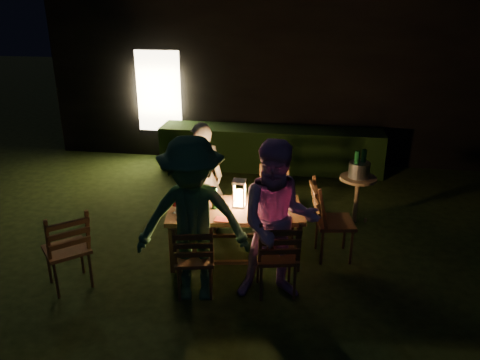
# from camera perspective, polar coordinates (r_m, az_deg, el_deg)

# --- Properties ---
(garden_envelope) EXTENTS (40.00, 40.00, 3.20)m
(garden_envelope) POSITION_cam_1_polar(r_m,az_deg,el_deg) (11.06, 7.62, 13.27)
(garden_envelope) COLOR black
(garden_envelope) RESTS_ON ground
(dining_table) EXTENTS (1.76, 1.08, 0.69)m
(dining_table) POSITION_cam_1_polar(r_m,az_deg,el_deg) (5.80, -0.59, -4.08)
(dining_table) COLOR #50311A
(dining_table) RESTS_ON ground
(chair_near_left) EXTENTS (0.50, 0.53, 0.95)m
(chair_near_left) POSITION_cam_1_polar(r_m,az_deg,el_deg) (5.30, -5.48, -10.91)
(chair_near_left) COLOR #50311A
(chair_near_left) RESTS_ON ground
(chair_near_right) EXTENTS (0.54, 0.57, 1.01)m
(chair_near_right) POSITION_cam_1_polar(r_m,az_deg,el_deg) (5.29, 4.45, -10.70)
(chair_near_right) COLOR #50311A
(chair_near_right) RESTS_ON ground
(chair_far_left) EXTENTS (0.49, 0.51, 0.93)m
(chair_far_left) POSITION_cam_1_polar(r_m,az_deg,el_deg) (6.65, -4.51, -3.86)
(chair_far_left) COLOR #50311A
(chair_far_left) RESTS_ON ground
(chair_far_right) EXTENTS (0.47, 0.50, 0.94)m
(chair_far_right) POSITION_cam_1_polar(r_m,az_deg,el_deg) (6.66, 4.13, -3.76)
(chair_far_right) COLOR #50311A
(chair_far_right) RESTS_ON ground
(chair_end) EXTENTS (0.58, 0.55, 1.06)m
(chair_end) POSITION_cam_1_polar(r_m,az_deg,el_deg) (6.06, 11.18, -6.45)
(chair_end) COLOR #50311A
(chair_end) RESTS_ON ground
(chair_spare) EXTENTS (0.67, 0.67, 1.03)m
(chair_spare) POSITION_cam_1_polar(r_m,az_deg,el_deg) (5.71, -20.12, -9.41)
(chair_spare) COLOR #50311A
(chair_spare) RESTS_ON ground
(person_house_side) EXTENTS (0.63, 0.47, 1.57)m
(person_house_side) POSITION_cam_1_polar(r_m,az_deg,el_deg) (6.50, -4.61, 0.35)
(person_house_side) COLOR beige
(person_house_side) RESTS_ON ground
(person_opp_right) EXTENTS (0.98, 0.82, 1.80)m
(person_opp_right) POSITION_cam_1_polar(r_m,az_deg,el_deg) (4.96, 4.68, -5.17)
(person_opp_right) COLOR #E09ADB
(person_opp_right) RESTS_ON ground
(person_opp_left) EXTENTS (1.29, 0.87, 1.84)m
(person_opp_left) POSITION_cam_1_polar(r_m,az_deg,el_deg) (4.95, -5.79, -5.00)
(person_opp_left) COLOR #356B43
(person_opp_left) RESTS_ON ground
(lantern) EXTENTS (0.16, 0.16, 0.35)m
(lantern) POSITION_cam_1_polar(r_m,az_deg,el_deg) (5.75, -0.11, -1.83)
(lantern) COLOR white
(lantern) RESTS_ON dining_table
(plate_far_left) EXTENTS (0.25, 0.25, 0.01)m
(plate_far_left) POSITION_cam_1_polar(r_m,az_deg,el_deg) (5.99, -5.88, -2.54)
(plate_far_left) COLOR white
(plate_far_left) RESTS_ON dining_table
(plate_near_left) EXTENTS (0.25, 0.25, 0.01)m
(plate_near_left) POSITION_cam_1_polar(r_m,az_deg,el_deg) (5.59, -6.24, -4.37)
(plate_near_left) COLOR white
(plate_near_left) RESTS_ON dining_table
(plate_far_right) EXTENTS (0.25, 0.25, 0.01)m
(plate_far_right) POSITION_cam_1_polar(r_m,az_deg,el_deg) (5.99, 3.71, -2.48)
(plate_far_right) COLOR white
(plate_far_right) RESTS_ON dining_table
(plate_near_right) EXTENTS (0.25, 0.25, 0.01)m
(plate_near_right) POSITION_cam_1_polar(r_m,az_deg,el_deg) (5.59, 4.05, -4.31)
(plate_near_right) COLOR white
(plate_near_right) RESTS_ON dining_table
(wineglass_a) EXTENTS (0.06, 0.06, 0.18)m
(wineglass_a) POSITION_cam_1_polar(r_m,az_deg,el_deg) (6.00, -3.48, -1.59)
(wineglass_a) COLOR #59070F
(wineglass_a) RESTS_ON dining_table
(wineglass_b) EXTENTS (0.06, 0.06, 0.18)m
(wineglass_b) POSITION_cam_1_polar(r_m,az_deg,el_deg) (5.67, -7.90, -3.19)
(wineglass_b) COLOR #59070F
(wineglass_b) RESTS_ON dining_table
(wineglass_c) EXTENTS (0.06, 0.06, 0.18)m
(wineglass_c) POSITION_cam_1_polar(r_m,az_deg,el_deg) (5.49, 2.56, -3.84)
(wineglass_c) COLOR #59070F
(wineglass_c) RESTS_ON dining_table
(wineglass_d) EXTENTS (0.06, 0.06, 0.18)m
(wineglass_d) POSITION_cam_1_polar(r_m,az_deg,el_deg) (5.93, 5.39, -1.91)
(wineglass_d) COLOR #59070F
(wineglass_d) RESTS_ON dining_table
(wineglass_e) EXTENTS (0.06, 0.06, 0.18)m
(wineglass_e) POSITION_cam_1_polar(r_m,az_deg,el_deg) (5.46, -1.63, -3.96)
(wineglass_e) COLOR silver
(wineglass_e) RESTS_ON dining_table
(bottle_table) EXTENTS (0.07, 0.07, 0.28)m
(bottle_table) POSITION_cam_1_polar(r_m,az_deg,el_deg) (5.72, -3.11, -2.21)
(bottle_table) COLOR #0F471E
(bottle_table) RESTS_ON dining_table
(napkin_left) EXTENTS (0.18, 0.14, 0.01)m
(napkin_left) POSITION_cam_1_polar(r_m,az_deg,el_deg) (5.48, -2.15, -4.83)
(napkin_left) COLOR red
(napkin_left) RESTS_ON dining_table
(napkin_right) EXTENTS (0.18, 0.14, 0.01)m
(napkin_right) POSITION_cam_1_polar(r_m,az_deg,el_deg) (5.53, 5.15, -4.67)
(napkin_right) COLOR red
(napkin_right) RESTS_ON dining_table
(phone) EXTENTS (0.14, 0.07, 0.01)m
(phone) POSITION_cam_1_polar(r_m,az_deg,el_deg) (5.53, -7.04, -4.76)
(phone) COLOR black
(phone) RESTS_ON dining_table
(side_table) EXTENTS (0.52, 0.52, 0.71)m
(side_table) POSITION_cam_1_polar(r_m,az_deg,el_deg) (6.94, 14.18, -0.29)
(side_table) COLOR brown
(side_table) RESTS_ON ground
(ice_bucket) EXTENTS (0.30, 0.30, 0.22)m
(ice_bucket) POSITION_cam_1_polar(r_m,az_deg,el_deg) (6.87, 14.32, 1.21)
(ice_bucket) COLOR #A5A8AD
(ice_bucket) RESTS_ON side_table
(bottle_bucket_a) EXTENTS (0.07, 0.07, 0.32)m
(bottle_bucket_a) POSITION_cam_1_polar(r_m,az_deg,el_deg) (6.81, 13.97, 1.51)
(bottle_bucket_a) COLOR #0F471E
(bottle_bucket_a) RESTS_ON side_table
(bottle_bucket_b) EXTENTS (0.07, 0.07, 0.32)m
(bottle_bucket_b) POSITION_cam_1_polar(r_m,az_deg,el_deg) (6.90, 14.75, 1.68)
(bottle_bucket_b) COLOR #0F471E
(bottle_bucket_b) RESTS_ON side_table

